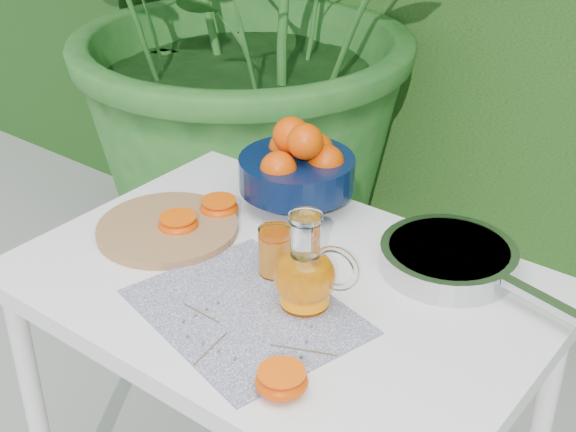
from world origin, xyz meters
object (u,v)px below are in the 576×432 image
Objects in this scene: juice_pitcher at (306,274)px; fruit_bowl at (298,166)px; saute_pan at (450,258)px; cutting_board at (168,229)px; white_table at (282,314)px.

fruit_bowl is at bearing 129.23° from juice_pitcher.
saute_pan is (0.40, -0.04, -0.07)m from fruit_bowl.
fruit_bowl is at bearing 63.28° from cutting_board.
cutting_board is at bearing -116.72° from fruit_bowl.
juice_pitcher reaches higher than cutting_board.
juice_pitcher is 0.38× the size of saute_pan.
white_table is at bearing 1.72° from cutting_board.
saute_pan is at bearing -5.35° from fruit_bowl.
juice_pitcher is (0.25, -0.30, -0.02)m from fruit_bowl.
fruit_bowl is at bearing 174.65° from saute_pan.
white_table is 0.35m from fruit_bowl.
fruit_bowl reaches higher than juice_pitcher.
juice_pitcher is (0.09, -0.04, 0.15)m from white_table.
cutting_board is 0.39m from juice_pitcher.
cutting_board is at bearing -156.24° from saute_pan.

